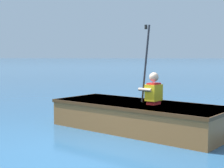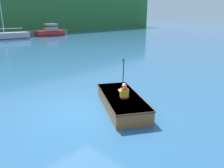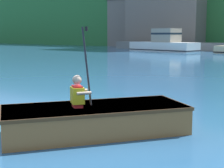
{
  "view_description": "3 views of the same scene",
  "coord_description": "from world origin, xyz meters",
  "px_view_note": "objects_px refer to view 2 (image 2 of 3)",
  "views": [
    {
      "loc": [
        -4.98,
        -0.8,
        1.41
      ],
      "look_at": [
        1.4,
        -0.28,
        0.87
      ],
      "focal_mm": 55.0,
      "sensor_mm": 36.0,
      "label": 1
    },
    {
      "loc": [
        -4.63,
        -5.77,
        3.41
      ],
      "look_at": [
        1.4,
        -0.28,
        0.87
      ],
      "focal_mm": 35.0,
      "sensor_mm": 36.0,
      "label": 2
    },
    {
      "loc": [
        5.46,
        -5.43,
        1.81
      ],
      "look_at": [
        1.4,
        -0.28,
        0.87
      ],
      "focal_mm": 55.0,
      "sensor_mm": 36.0,
      "label": 3
    }
  ],
  "objects_px": {
    "rowboat_foreground": "(121,100)",
    "moored_boat_dock_center_far": "(50,31)",
    "moored_boat_dock_west_inner": "(7,37)",
    "person_paddler": "(124,91)"
  },
  "relations": [
    {
      "from": "rowboat_foreground",
      "to": "person_paddler",
      "type": "bearing_deg",
      "value": -124.36
    },
    {
      "from": "rowboat_foreground",
      "to": "moored_boat_dock_center_far",
      "type": "bearing_deg",
      "value": 61.76
    },
    {
      "from": "moored_boat_dock_west_inner",
      "to": "person_paddler",
      "type": "height_order",
      "value": "moored_boat_dock_west_inner"
    },
    {
      "from": "moored_boat_dock_center_far",
      "to": "rowboat_foreground",
      "type": "relative_size",
      "value": 1.45
    },
    {
      "from": "moored_boat_dock_west_inner",
      "to": "rowboat_foreground",
      "type": "relative_size",
      "value": 2.01
    },
    {
      "from": "person_paddler",
      "to": "moored_boat_dock_west_inner",
      "type": "bearing_deg",
      "value": 74.49
    },
    {
      "from": "rowboat_foreground",
      "to": "person_paddler",
      "type": "xyz_separation_m",
      "value": [
        -0.21,
        -0.31,
        0.5
      ]
    },
    {
      "from": "moored_boat_dock_west_inner",
      "to": "rowboat_foreground",
      "type": "bearing_deg",
      "value": -105.28
    },
    {
      "from": "moored_boat_dock_west_inner",
      "to": "rowboat_foreground",
      "type": "height_order",
      "value": "moored_boat_dock_west_inner"
    },
    {
      "from": "moored_boat_dock_west_inner",
      "to": "person_paddler",
      "type": "bearing_deg",
      "value": -105.51
    }
  ]
}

